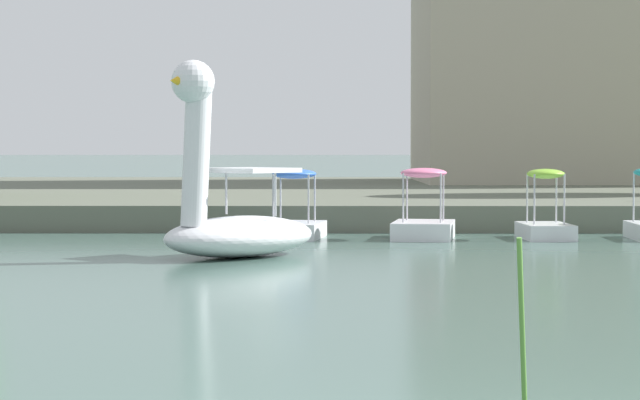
# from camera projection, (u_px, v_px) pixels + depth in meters

# --- Properties ---
(shore_bank_far) EXTENTS (146.03, 27.96, 0.59)m
(shore_bank_far) POSITION_uv_depth(u_px,v_px,m) (376.00, 196.00, 42.61)
(shore_bank_far) COLOR #5B6051
(shore_bank_far) RESTS_ON ground_plane
(swan_boat) EXTENTS (3.30, 3.45, 3.27)m
(swan_boat) POSITION_uv_depth(u_px,v_px,m) (232.00, 213.00, 22.26)
(swan_boat) COLOR white
(swan_boat) RESTS_ON ground_plane
(pedal_boat_blue) EXTENTS (1.33, 1.96, 1.41)m
(pedal_boat_blue) POSITION_uv_depth(u_px,v_px,m) (294.00, 217.00, 27.05)
(pedal_boat_blue) COLOR white
(pedal_boat_blue) RESTS_ON ground_plane
(pedal_boat_pink) EXTENTS (1.44, 2.05, 1.44)m
(pedal_boat_pink) POSITION_uv_depth(u_px,v_px,m) (424.00, 218.00, 26.85)
(pedal_boat_pink) COLOR white
(pedal_boat_pink) RESTS_ON ground_plane
(pedal_boat_lime) EXTENTS (1.01, 1.80, 1.42)m
(pedal_boat_lime) POSITION_uv_depth(u_px,v_px,m) (545.00, 219.00, 26.82)
(pedal_boat_lime) COLOR white
(pedal_boat_lime) RESTS_ON ground_plane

